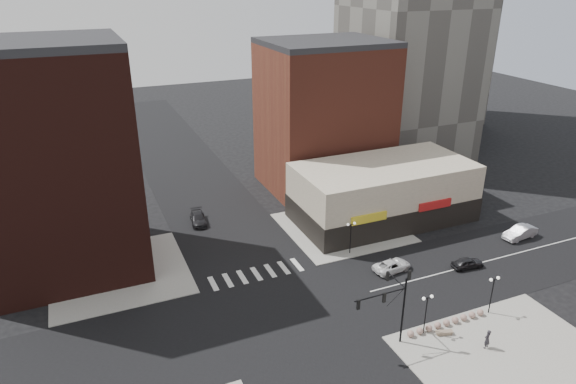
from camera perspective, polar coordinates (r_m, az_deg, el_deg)
ground at (r=53.30m, az=-0.34°, el=-13.41°), size 240.00×240.00×0.00m
road_ew at (r=53.29m, az=-0.34°, el=-13.40°), size 200.00×14.00×0.02m
road_ns at (r=53.29m, az=-0.34°, el=-13.40°), size 14.00×200.00×0.02m
sidewalk_nw at (r=62.62m, az=-18.20°, el=-8.54°), size 15.00×15.00×0.12m
sidewalk_ne at (r=69.86m, az=6.03°, el=-3.94°), size 15.00×15.00×0.12m
sidewalk_se at (r=52.09m, az=23.50°, el=-16.62°), size 18.00×14.00×0.12m
building_nw at (r=61.12m, az=-24.23°, el=2.71°), size 16.00×15.00×25.00m
building_ne_midrise at (r=80.30m, az=4.01°, el=8.16°), size 18.00×15.00×22.00m
building_ne_row at (r=72.01m, az=10.48°, el=-0.50°), size 24.20×12.20×8.00m
traffic_signal at (r=47.80m, az=11.60°, el=-11.49°), size 5.59×3.09×7.77m
street_lamp_se_a at (r=50.59m, az=15.17°, el=-12.02°), size 1.22×0.32×4.16m
street_lamp_se_b at (r=55.35m, az=21.84°, el=-9.66°), size 1.22×0.32×4.16m
street_lamp_ne at (r=62.27m, az=7.01°, el=-4.21°), size 1.22×0.32×4.16m
bollard_row at (r=53.72m, az=17.20°, el=-13.70°), size 9.06×0.66×0.66m
white_suv at (r=60.96m, az=11.48°, el=-8.03°), size 4.89×2.72×1.30m
dark_sedan_east at (r=63.84m, az=19.31°, el=-7.44°), size 3.92×1.89×1.29m
silver_sedan at (r=73.06m, az=24.39°, el=-4.11°), size 5.10×2.23×1.63m
dark_sedan_north at (r=71.59m, az=-9.95°, el=-2.91°), size 2.49×4.97×1.38m
pedestrian at (r=51.82m, az=21.26°, el=-14.99°), size 0.80×0.61×1.95m
stone_bench at (r=52.62m, az=16.96°, el=-14.72°), size 1.71×0.97×0.38m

